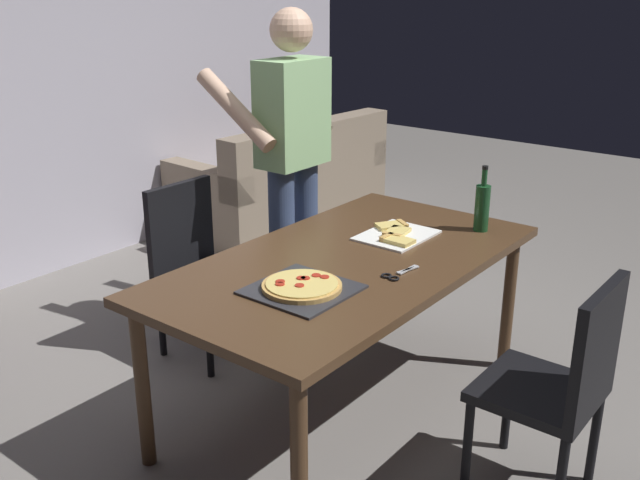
% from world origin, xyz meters
% --- Properties ---
extents(ground_plane, '(12.00, 12.00, 0.00)m').
position_xyz_m(ground_plane, '(0.00, 0.00, 0.00)').
color(ground_plane, gray).
extents(back_wall, '(6.40, 0.10, 2.80)m').
position_xyz_m(back_wall, '(0.00, 2.60, 1.40)').
color(back_wall, '#BCB7C6').
rests_on(back_wall, ground_plane).
extents(dining_table, '(1.80, 0.97, 0.75)m').
position_xyz_m(dining_table, '(0.00, 0.00, 0.68)').
color(dining_table, '#4C331E').
rests_on(dining_table, ground_plane).
extents(chair_near_camera, '(0.42, 0.42, 0.90)m').
position_xyz_m(chair_near_camera, '(-0.00, -0.97, 0.51)').
color(chair_near_camera, black).
rests_on(chair_near_camera, ground_plane).
extents(chair_far_side, '(0.42, 0.42, 0.90)m').
position_xyz_m(chair_far_side, '(0.00, 0.97, 0.51)').
color(chair_far_side, black).
rests_on(chair_far_side, ground_plane).
extents(couch, '(1.74, 0.94, 0.85)m').
position_xyz_m(couch, '(1.90, 1.99, 0.30)').
color(couch, gray).
rests_on(couch, ground_plane).
extents(person_serving_pizza, '(0.55, 0.54, 1.75)m').
position_xyz_m(person_serving_pizza, '(0.51, 0.75, 1.00)').
color(person_serving_pizza, '#38476B').
rests_on(person_serving_pizza, ground_plane).
extents(pepperoni_pizza_on_tray, '(0.37, 0.37, 0.04)m').
position_xyz_m(pepperoni_pizza_on_tray, '(-0.39, -0.06, 0.77)').
color(pepperoni_pizza_on_tray, '#2D2D33').
rests_on(pepperoni_pizza_on_tray, dining_table).
extents(pizza_slices_on_towel, '(0.36, 0.29, 0.03)m').
position_xyz_m(pizza_slices_on_towel, '(0.37, -0.01, 0.76)').
color(pizza_slices_on_towel, white).
rests_on(pizza_slices_on_towel, dining_table).
extents(wine_bottle, '(0.07, 0.07, 0.32)m').
position_xyz_m(wine_bottle, '(0.69, -0.28, 0.87)').
color(wine_bottle, '#194723').
rests_on(wine_bottle, dining_table).
extents(kitchen_scissors, '(0.20, 0.09, 0.01)m').
position_xyz_m(kitchen_scissors, '(-0.03, -0.27, 0.76)').
color(kitchen_scissors, silver).
rests_on(kitchen_scissors, dining_table).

